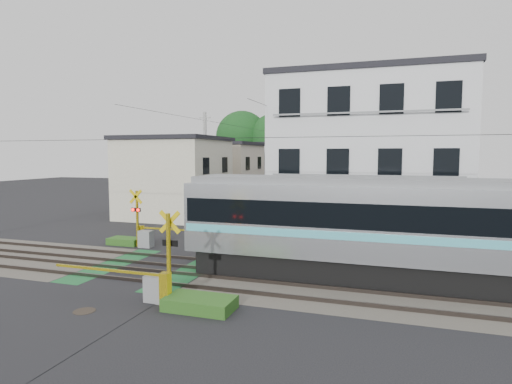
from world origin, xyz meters
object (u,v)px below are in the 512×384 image
(apartment_block, at_px, (369,159))
(pedestrian, at_px, (303,191))
(crossing_signal_near, at_px, (157,282))
(manhole_cover, at_px, (84,311))
(commuter_train, at_px, (436,230))
(crossing_signal_far, at_px, (145,234))

(apartment_block, relative_size, pedestrian, 5.67)
(crossing_signal_near, height_order, manhole_cover, crossing_signal_near)
(commuter_train, relative_size, crossing_signal_far, 4.07)
(apartment_block, relative_size, manhole_cover, 14.97)
(crossing_signal_near, distance_m, manhole_cover, 2.38)
(crossing_signal_near, bearing_deg, apartment_block, 65.78)
(crossing_signal_far, xyz_separation_m, pedestrian, (2.88, 26.84, 0.19))
(crossing_signal_far, relative_size, apartment_block, 0.46)
(commuter_train, height_order, manhole_cover, commuter_train)
(crossing_signal_far, bearing_deg, pedestrian, 83.88)
(crossing_signal_far, bearing_deg, manhole_cover, -68.65)
(crossing_signal_far, distance_m, manhole_cover, 9.43)
(crossing_signal_near, bearing_deg, crossing_signal_far, 125.29)
(commuter_train, distance_m, manhole_cover, 12.54)
(commuter_train, height_order, crossing_signal_near, commuter_train)
(commuter_train, relative_size, manhole_cover, 28.31)
(crossing_signal_near, height_order, pedestrian, crossing_signal_near)
(manhole_cover, bearing_deg, crossing_signal_far, 111.35)
(crossing_signal_far, height_order, manhole_cover, crossing_signal_far)
(commuter_train, bearing_deg, crossing_signal_near, -151.35)
(crossing_signal_far, relative_size, pedestrian, 2.63)
(commuter_train, bearing_deg, pedestrian, 110.89)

